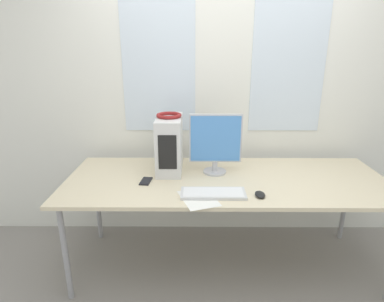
{
  "coord_description": "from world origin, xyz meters",
  "views": [
    {
      "loc": [
        -0.25,
        -1.78,
        1.72
      ],
      "look_at": [
        -0.26,
        0.47,
        0.99
      ],
      "focal_mm": 30.0,
      "sensor_mm": 36.0,
      "label": 1
    }
  ],
  "objects_px": {
    "cell_phone": "(146,181)",
    "monitor_main": "(215,142)",
    "headphones": "(169,115)",
    "pc_tower": "(170,144)",
    "mouse": "(260,194)",
    "keyboard": "(213,193)"
  },
  "relations": [
    {
      "from": "cell_phone",
      "to": "monitor_main",
      "type": "bearing_deg",
      "value": 26.15
    },
    {
      "from": "headphones",
      "to": "cell_phone",
      "type": "distance_m",
      "value": 0.53
    },
    {
      "from": "pc_tower",
      "to": "mouse",
      "type": "height_order",
      "value": "pc_tower"
    },
    {
      "from": "headphones",
      "to": "keyboard",
      "type": "distance_m",
      "value": 0.72
    },
    {
      "from": "monitor_main",
      "to": "keyboard",
      "type": "distance_m",
      "value": 0.47
    },
    {
      "from": "pc_tower",
      "to": "cell_phone",
      "type": "height_order",
      "value": "pc_tower"
    },
    {
      "from": "pc_tower",
      "to": "mouse",
      "type": "relative_size",
      "value": 4.08
    },
    {
      "from": "monitor_main",
      "to": "cell_phone",
      "type": "xyz_separation_m",
      "value": [
        -0.52,
        -0.19,
        -0.24
      ]
    },
    {
      "from": "headphones",
      "to": "monitor_main",
      "type": "distance_m",
      "value": 0.41
    },
    {
      "from": "mouse",
      "to": "cell_phone",
      "type": "relative_size",
      "value": 0.73
    },
    {
      "from": "pc_tower",
      "to": "cell_phone",
      "type": "relative_size",
      "value": 2.98
    },
    {
      "from": "pc_tower",
      "to": "cell_phone",
      "type": "bearing_deg",
      "value": -122.93
    },
    {
      "from": "headphones",
      "to": "monitor_main",
      "type": "xyz_separation_m",
      "value": [
        0.36,
        -0.06,
        -0.2
      ]
    },
    {
      "from": "mouse",
      "to": "cell_phone",
      "type": "distance_m",
      "value": 0.83
    },
    {
      "from": "monitor_main",
      "to": "mouse",
      "type": "distance_m",
      "value": 0.56
    },
    {
      "from": "keyboard",
      "to": "monitor_main",
      "type": "bearing_deg",
      "value": 85.14
    },
    {
      "from": "monitor_main",
      "to": "mouse",
      "type": "relative_size",
      "value": 4.44
    },
    {
      "from": "pc_tower",
      "to": "mouse",
      "type": "bearing_deg",
      "value": -37.24
    },
    {
      "from": "headphones",
      "to": "cell_phone",
      "type": "relative_size",
      "value": 1.34
    },
    {
      "from": "headphones",
      "to": "mouse",
      "type": "height_order",
      "value": "headphones"
    },
    {
      "from": "cell_phone",
      "to": "headphones",
      "type": "bearing_deg",
      "value": 63.68
    },
    {
      "from": "pc_tower",
      "to": "headphones",
      "type": "height_order",
      "value": "headphones"
    }
  ]
}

